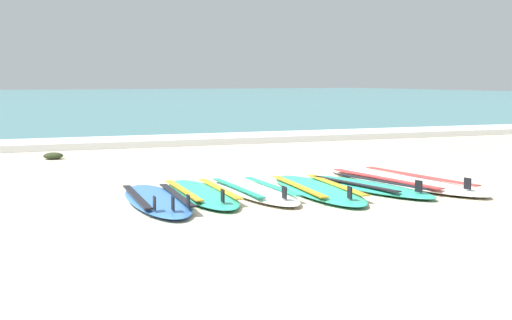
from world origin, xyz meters
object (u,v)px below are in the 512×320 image
(surfboard_0, at_px, (157,200))
(surfboard_1, at_px, (201,193))
(surfboard_3, at_px, (317,189))
(surfboard_5, at_px, (401,181))
(surfboard_2, at_px, (254,191))
(surfboard_4, at_px, (367,186))

(surfboard_0, xyz_separation_m, surfboard_1, (0.50, 0.21, -0.00))
(surfboard_3, distance_m, surfboard_5, 1.14)
(surfboard_5, bearing_deg, surfboard_1, -179.82)
(surfboard_0, relative_size, surfboard_1, 1.02)
(surfboard_2, bearing_deg, surfboard_4, -8.03)
(surfboard_2, height_order, surfboard_5, same)
(surfboard_1, height_order, surfboard_2, same)
(surfboard_0, xyz_separation_m, surfboard_3, (1.63, 0.01, -0.00))
(surfboard_1, bearing_deg, surfboard_0, -157.28)
(surfboard_2, relative_size, surfboard_4, 1.02)
(surfboard_0, bearing_deg, surfboard_3, 0.49)
(surfboard_1, bearing_deg, surfboard_5, 0.18)
(surfboard_2, xyz_separation_m, surfboard_4, (1.17, -0.17, 0.00))
(surfboard_2, bearing_deg, surfboard_1, 175.23)
(surfboard_4, relative_size, surfboard_5, 0.75)
(surfboard_1, relative_size, surfboard_4, 1.03)
(surfboard_2, distance_m, surfboard_4, 1.18)
(surfboard_3, bearing_deg, surfboard_0, -179.51)
(surfboard_2, distance_m, surfboard_5, 1.73)
(surfboard_4, bearing_deg, surfboard_0, 179.99)
(surfboard_2, height_order, surfboard_3, same)
(surfboard_3, bearing_deg, surfboard_4, -1.45)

